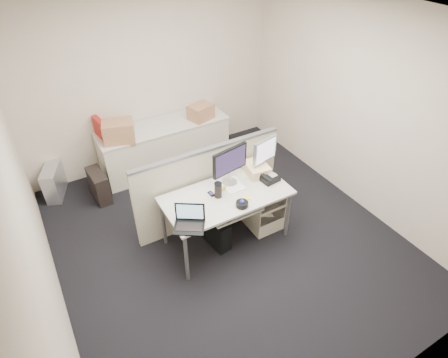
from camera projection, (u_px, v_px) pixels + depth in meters
floor at (226, 239)px, 4.82m from camera, size 4.00×4.50×0.01m
ceiling at (227, 16)px, 3.19m from camera, size 4.00×4.50×0.01m
wall_back at (150, 79)px, 5.56m from camera, size 4.00×0.02×2.70m
wall_front at (400, 310)px, 2.45m from camera, size 4.00×0.02×2.70m
wall_left at (26, 213)px, 3.20m from camera, size 0.02×4.50×2.70m
wall_right at (361, 108)px, 4.81m from camera, size 0.02×4.50×2.70m
desk at (226, 199)px, 4.42m from camera, size 1.50×0.75×0.73m
keyboard_tray at (234, 211)px, 4.32m from camera, size 0.62×0.32×0.02m
drawer_pedestal at (261, 203)px, 4.88m from camera, size 0.40×0.55×0.65m
cubicle_partition at (209, 187)px, 4.79m from camera, size 2.00×0.06×1.10m
back_counter at (165, 146)px, 5.93m from camera, size 2.00×0.60×0.72m
monitor_main at (230, 166)px, 4.41m from camera, size 0.52×0.27×0.49m
monitor_small at (264, 156)px, 4.63m from camera, size 0.41×0.26×0.46m
laptop at (189, 220)px, 3.86m from camera, size 0.40×0.37×0.24m
trackball at (242, 204)px, 4.20m from camera, size 0.15×0.15×0.05m
desk_phone at (270, 178)px, 4.58m from camera, size 0.23×0.20×0.07m
paper_stack at (232, 185)px, 4.52m from camera, size 0.24×0.30×0.01m
sticky_pad at (248, 198)px, 4.32m from camera, size 0.09×0.09×0.01m
travel_mug at (218, 190)px, 4.30m from camera, size 0.11×0.11×0.18m
banana at (222, 189)px, 4.44m from camera, size 0.17×0.09×0.04m
cellphone at (211, 194)px, 4.38m from camera, size 0.06×0.10×0.01m
manila_folders at (257, 169)px, 4.69m from camera, size 0.31×0.37×0.12m
keyboard at (240, 210)px, 4.30m from camera, size 0.49×0.21×0.03m
pc_tower_desk at (216, 231)px, 4.64m from camera, size 0.23×0.44×0.40m
pc_tower_spare_dark at (99, 185)px, 5.35m from camera, size 0.22×0.48×0.44m
pc_tower_spare_silver at (54, 182)px, 5.40m from camera, size 0.37×0.54×0.47m
cardboard_box_left at (119, 132)px, 5.26m from camera, size 0.49×0.42×0.32m
cardboard_box_right at (201, 113)px, 5.80m from camera, size 0.42×0.36×0.25m
red_binder at (100, 129)px, 5.33m from camera, size 0.12×0.34×0.31m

